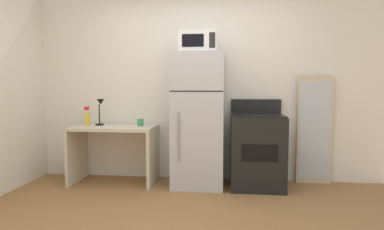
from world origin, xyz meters
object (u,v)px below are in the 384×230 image
Objects in this scene: refrigerator at (198,120)px; desk_lamp at (100,107)px; oven_range at (257,150)px; coffee_mug at (141,122)px; microwave at (198,42)px; spray_bottle at (87,118)px; leaning_mirror at (314,130)px; desk at (114,144)px.

desk_lamp is at bearing 176.83° from refrigerator.
oven_range is (0.74, -0.00, -0.37)m from refrigerator.
coffee_mug is 0.06× the size of refrigerator.
microwave is at bearing -5.89° from coffee_mug.
spray_bottle is 3.02m from leaning_mirror.
refrigerator is at bearing -4.32° from coffee_mug.
desk_lamp is 1.33m from refrigerator.
desk_lamp is 0.21× the size of refrigerator.
desk is 0.99× the size of oven_range.
coffee_mug is (0.34, 0.06, 0.28)m from desk.
coffee_mug is at bearing -1.57° from desk_lamp.
desk_lamp is at bearing 175.91° from microwave.
oven_range is at bearing 1.54° from microwave.
desk_lamp reaches higher than desk.
spray_bottle is 0.15× the size of refrigerator.
spray_bottle is (-0.19, 0.02, -0.14)m from desk_lamp.
spray_bottle is at bearing 177.56° from oven_range.
spray_bottle reaches higher than coffee_mug.
microwave reaches higher than desk.
microwave reaches higher than desk_lamp.
spray_bottle is at bearing 175.62° from microwave.
leaning_mirror is (1.50, 0.25, -0.14)m from refrigerator.
leaning_mirror is at bearing 3.67° from desk_lamp.
desk is 3.07× the size of desk_lamp.
spray_bottle is 0.54× the size of microwave.
oven_range reaches higher than desk.
desk_lamp is at bearing 178.43° from coffee_mug.
desk_lamp is 0.32× the size of oven_range.
refrigerator reaches higher than spray_bottle.
desk_lamp is 3.72× the size of coffee_mug.
coffee_mug is (0.75, -0.04, -0.05)m from spray_bottle.
desk is at bearing 178.84° from microwave.
coffee_mug is at bearing -175.06° from leaning_mirror.
coffee_mug is 0.77m from refrigerator.
leaning_mirror is at bearing 4.94° from coffee_mug.
desk_lamp is 2.13m from oven_range.
desk is 0.52m from desk_lamp.
refrigerator is 3.66× the size of microwave.
spray_bottle is 2.29m from oven_range.
refrigerator reaches higher than desk_lamp.
oven_range is at bearing -2.25° from coffee_mug.
leaning_mirror reaches higher than desk_lamp.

